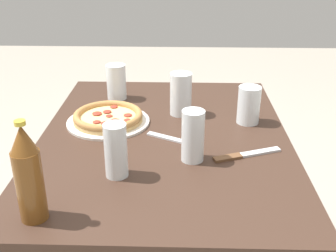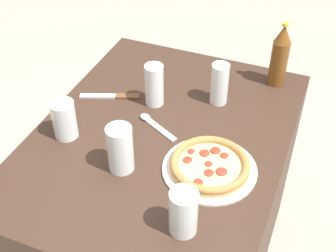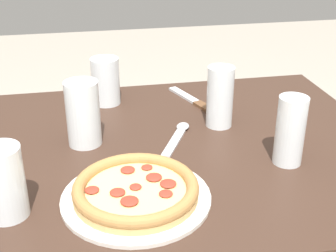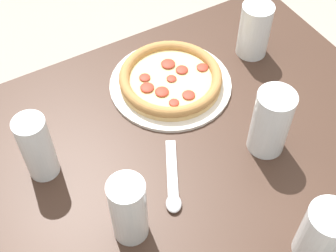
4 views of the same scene
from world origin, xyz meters
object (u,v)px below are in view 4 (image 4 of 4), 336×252
(glass_lemonade, at_px, (321,236))
(glass_orange_juice, at_px, (38,149))
(glass_mango_juice, at_px, (129,212))
(spoon, at_px, (173,186))
(pizza_pepperoni, at_px, (171,80))
(glass_red_wine, at_px, (254,32))
(glass_cola, at_px, (270,124))

(glass_lemonade, xyz_separation_m, glass_orange_juice, (-0.35, 0.39, 0.01))
(glass_lemonade, distance_m, glass_mango_juice, 0.32)
(spoon, bearing_deg, glass_orange_juice, 141.28)
(glass_mango_juice, relative_size, glass_orange_juice, 1.01)
(glass_mango_juice, xyz_separation_m, glass_orange_juice, (-0.09, 0.20, -0.00))
(pizza_pepperoni, distance_m, glass_mango_juice, 0.37)
(glass_mango_juice, relative_size, glass_red_wine, 1.12)
(pizza_pepperoni, bearing_deg, glass_cola, -70.84)
(pizza_pepperoni, relative_size, glass_cola, 1.87)
(pizza_pepperoni, xyz_separation_m, glass_red_wine, (0.23, 0.00, 0.04))
(glass_lemonade, distance_m, glass_orange_juice, 0.52)
(glass_red_wine, relative_size, spoon, 0.83)
(glass_mango_juice, distance_m, glass_cola, 0.33)
(pizza_pepperoni, xyz_separation_m, glass_cola, (0.08, -0.24, 0.05))
(glass_cola, bearing_deg, glass_orange_juice, 158.10)
(glass_cola, xyz_separation_m, glass_red_wine, (0.14, 0.24, -0.01))
(glass_red_wine, bearing_deg, glass_orange_juice, -172.01)
(pizza_pepperoni, bearing_deg, glass_red_wine, 0.50)
(glass_red_wine, bearing_deg, glass_cola, -120.14)
(glass_red_wine, bearing_deg, glass_mango_juice, -149.15)
(glass_lemonade, height_order, glass_orange_juice, glass_orange_juice)
(pizza_pepperoni, xyz_separation_m, glass_lemonade, (0.02, -0.47, 0.04))
(glass_orange_juice, xyz_separation_m, glass_cola, (0.41, -0.17, -0.00))
(glass_cola, bearing_deg, pizza_pepperoni, 109.16)
(glass_red_wine, xyz_separation_m, spoon, (-0.36, -0.24, -0.05))
(glass_red_wine, distance_m, spoon, 0.43)
(glass_orange_juice, relative_size, glass_cola, 0.99)
(glass_cola, relative_size, glass_red_wine, 1.12)
(glass_cola, xyz_separation_m, spoon, (-0.21, 0.01, -0.06))
(pizza_pepperoni, relative_size, spoon, 1.73)
(pizza_pepperoni, bearing_deg, glass_mango_juice, -130.99)
(pizza_pepperoni, relative_size, glass_mango_juice, 1.86)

